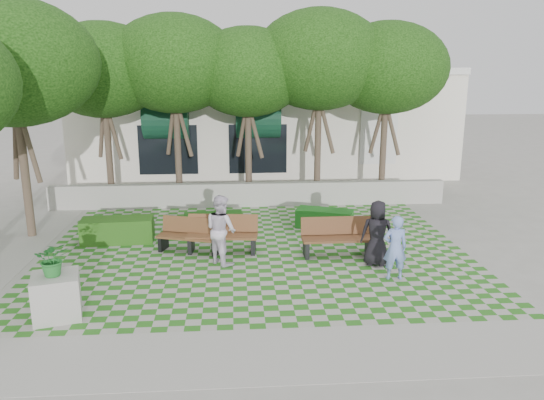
{
  "coord_description": "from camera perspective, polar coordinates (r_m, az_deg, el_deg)",
  "views": [
    {
      "loc": [
        -0.6,
        -13.48,
        5.17
      ],
      "look_at": [
        0.5,
        1.5,
        1.4
      ],
      "focal_mm": 35.0,
      "sensor_mm": 36.0,
      "label": 1
    }
  ],
  "objects": [
    {
      "name": "hedge_midright",
      "position": [
        17.55,
        5.66,
        -2.03
      ],
      "size": [
        1.96,
        1.35,
        0.64
      ],
      "primitive_type": "cube",
      "rotation": [
        0.0,
        0.0,
        -0.38
      ],
      "color": "#155118",
      "rests_on": "ground"
    },
    {
      "name": "bench_east",
      "position": [
        15.06,
        7.06,
        -4.03
      ],
      "size": [
        2.03,
        0.7,
        1.07
      ],
      "rotation": [
        0.0,
        0.0,
        0.01
      ],
      "color": "#56341D",
      "rests_on": "ground"
    },
    {
      "name": "sidewalk_south",
      "position": [
        10.2,
        -0.26,
        -16.33
      ],
      "size": [
        16.0,
        2.0,
        0.01
      ],
      "primitive_type": "cube",
      "color": "#9E9B93",
      "rests_on": "ground"
    },
    {
      "name": "person_white",
      "position": [
        14.28,
        -5.5,
        -3.17
      ],
      "size": [
        1.14,
        1.17,
        1.9
      ],
      "primitive_type": "imported",
      "rotation": [
        0.0,
        0.0,
        2.25
      ],
      "color": "silver",
      "rests_on": "ground"
    },
    {
      "name": "hedge_midleft",
      "position": [
        17.07,
        -6.27,
        -2.5
      ],
      "size": [
        1.91,
        0.96,
        0.64
      ],
      "primitive_type": "cube",
      "rotation": [
        0.0,
        0.0,
        0.12
      ],
      "color": "#164713",
      "rests_on": "ground"
    },
    {
      "name": "ground",
      "position": [
        14.45,
        -1.55,
        -6.88
      ],
      "size": [
        90.0,
        90.0,
        0.0
      ],
      "primitive_type": "plane",
      "color": "gray",
      "rests_on": "ground"
    },
    {
      "name": "building",
      "position": [
        27.73,
        -1.02,
        8.6
      ],
      "size": [
        18.0,
        8.92,
        5.15
      ],
      "color": "white",
      "rests_on": "ground"
    },
    {
      "name": "lawn",
      "position": [
        15.38,
        -1.73,
        -5.53
      ],
      "size": [
        12.0,
        12.0,
        0.0
      ],
      "primitive_type": "plane",
      "color": "#2B721E",
      "rests_on": "ground"
    },
    {
      "name": "person_blue",
      "position": [
        13.53,
        13.1,
        -5.01
      ],
      "size": [
        0.61,
        0.41,
        1.65
      ],
      "primitive_type": "imported",
      "rotation": [
        0.0,
        0.0,
        3.12
      ],
      "color": "#748DD4",
      "rests_on": "ground"
    },
    {
      "name": "hedge_west",
      "position": [
        16.75,
        -16.26,
        -3.14
      ],
      "size": [
        2.16,
        0.98,
        0.74
      ],
      "primitive_type": "cube",
      "rotation": [
        0.0,
        0.0,
        0.06
      ],
      "color": "#204C14",
      "rests_on": "ground"
    },
    {
      "name": "bench_west",
      "position": [
        15.42,
        -8.79,
        -3.84
      ],
      "size": [
        1.94,
        1.17,
        0.97
      ],
      "rotation": [
        0.0,
        0.0,
        -0.33
      ],
      "color": "#56351D",
      "rests_on": "ground"
    },
    {
      "name": "tree_row",
      "position": [
        19.47,
        -8.16,
        13.98
      ],
      "size": [
        17.7,
        13.4,
        7.41
      ],
      "color": "#47382B",
      "rests_on": "ground"
    },
    {
      "name": "planter_front",
      "position": [
        12.17,
        -22.24,
        -8.66
      ],
      "size": [
        1.16,
        1.16,
        1.68
      ],
      "rotation": [
        0.0,
        0.0,
        0.26
      ],
      "color": "#9E9B93",
      "rests_on": "ground"
    },
    {
      "name": "person_dark",
      "position": [
        14.37,
        11.24,
        -3.54
      ],
      "size": [
        0.96,
        0.73,
        1.77
      ],
      "primitive_type": "imported",
      "rotation": [
        0.0,
        0.0,
        2.93
      ],
      "color": "black",
      "rests_on": "ground"
    },
    {
      "name": "retaining_wall",
      "position": [
        20.25,
        -2.39,
        0.6
      ],
      "size": [
        15.0,
        0.36,
        0.9
      ],
      "primitive_type": "cube",
      "color": "#9E9B93",
      "rests_on": "ground"
    },
    {
      "name": "bench_mid",
      "position": [
        15.28,
        -5.36,
        -3.73
      ],
      "size": [
        2.08,
        0.89,
        1.06
      ],
      "rotation": [
        0.0,
        0.0,
        -0.11
      ],
      "color": "brown",
      "rests_on": "ground"
    }
  ]
}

